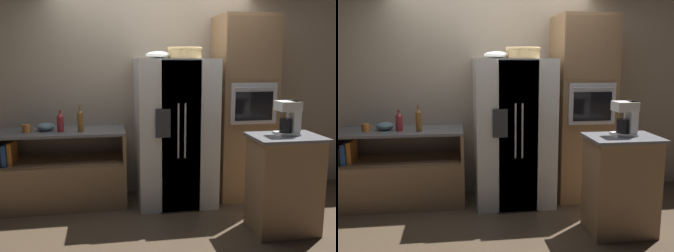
{
  "view_description": "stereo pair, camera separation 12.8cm",
  "coord_description": "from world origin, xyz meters",
  "views": [
    {
      "loc": [
        -0.63,
        -4.26,
        1.72
      ],
      "look_at": [
        0.1,
        -0.01,
        0.95
      ],
      "focal_mm": 40.0,
      "sensor_mm": 36.0,
      "label": 1
    },
    {
      "loc": [
        -0.5,
        -4.28,
        1.72
      ],
      "look_at": [
        0.1,
        -0.01,
        0.95
      ],
      "focal_mm": 40.0,
      "sensor_mm": 36.0,
      "label": 2
    }
  ],
  "objects": [
    {
      "name": "ground_plane",
      "position": [
        0.0,
        0.0,
        0.0
      ],
      "size": [
        20.0,
        20.0,
        0.0
      ],
      "primitive_type": "plane",
      "color": "#4C3D2D"
    },
    {
      "name": "wall_back",
      "position": [
        0.0,
        0.52,
        1.4
      ],
      "size": [
        12.0,
        0.06,
        2.8
      ],
      "color": "tan",
      "rests_on": "ground_plane"
    },
    {
      "name": "counter_left",
      "position": [
        -1.15,
        0.17,
        0.32
      ],
      "size": [
        1.46,
        0.62,
        0.9
      ],
      "color": "#93704C",
      "rests_on": "ground_plane"
    },
    {
      "name": "refrigerator",
      "position": [
        0.19,
        0.08,
        0.87
      ],
      "size": [
        0.91,
        0.83,
        1.73
      ],
      "color": "silver",
      "rests_on": "ground_plane"
    },
    {
      "name": "wall_oven",
      "position": [
        1.07,
        0.15,
        1.13
      ],
      "size": [
        0.67,
        0.72,
        2.24
      ],
      "color": "#93704C",
      "rests_on": "ground_plane"
    },
    {
      "name": "island_counter",
      "position": [
        1.12,
        -0.91,
        0.5
      ],
      "size": [
        0.69,
        0.51,
        0.99
      ],
      "color": "#93704C",
      "rests_on": "ground_plane"
    },
    {
      "name": "wicker_basket",
      "position": [
        0.3,
        0.03,
        1.8
      ],
      "size": [
        0.4,
        0.4,
        0.13
      ],
      "color": "tan",
      "rests_on": "refrigerator"
    },
    {
      "name": "fruit_bowl",
      "position": [
        -0.01,
        0.04,
        1.77
      ],
      "size": [
        0.28,
        0.28,
        0.08
      ],
      "color": "white",
      "rests_on": "refrigerator"
    },
    {
      "name": "bottle_tall",
      "position": [
        -1.14,
        0.12,
        1.02
      ],
      "size": [
        0.08,
        0.08,
        0.25
      ],
      "color": "maroon",
      "rests_on": "counter_left"
    },
    {
      "name": "bottle_short",
      "position": [
        -0.91,
        0.06,
        1.04
      ],
      "size": [
        0.07,
        0.07,
        0.31
      ],
      "color": "brown",
      "rests_on": "counter_left"
    },
    {
      "name": "mug",
      "position": [
        -1.52,
        0.15,
        0.95
      ],
      "size": [
        0.12,
        0.09,
        0.09
      ],
      "color": "orange",
      "rests_on": "counter_left"
    },
    {
      "name": "mixing_bowl",
      "position": [
        -1.31,
        0.21,
        0.95
      ],
      "size": [
        0.21,
        0.21,
        0.09
      ],
      "color": "#668C99",
      "rests_on": "counter_left"
    },
    {
      "name": "coffee_maker",
      "position": [
        1.17,
        -0.87,
        1.17
      ],
      "size": [
        0.21,
        0.2,
        0.33
      ],
      "color": "white",
      "rests_on": "island_counter"
    }
  ]
}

